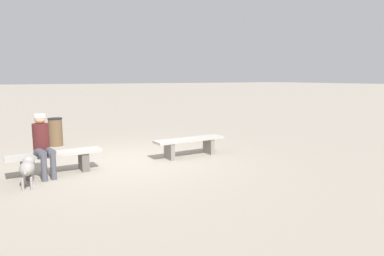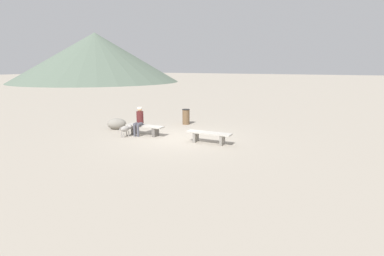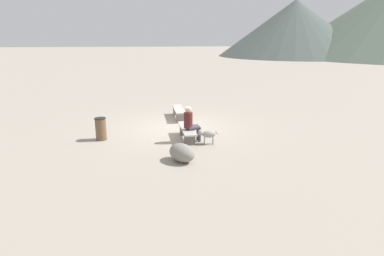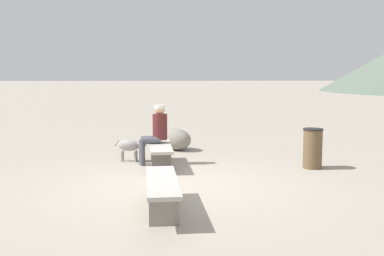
# 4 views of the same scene
# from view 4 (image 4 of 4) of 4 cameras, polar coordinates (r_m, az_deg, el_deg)

# --- Properties ---
(ground) EXTENTS (210.00, 210.00, 0.06)m
(ground) POSITION_cam_4_polar(r_m,az_deg,el_deg) (8.17, -2.22, -7.23)
(ground) COLOR #9E9384
(bench_left) EXTENTS (1.89, 0.50, 0.46)m
(bench_left) POSITION_cam_4_polar(r_m,az_deg,el_deg) (6.56, -3.72, -7.48)
(bench_left) COLOR gray
(bench_left) RESTS_ON ground
(bench_right) EXTENTS (1.87, 0.50, 0.46)m
(bench_right) POSITION_cam_4_polar(r_m,az_deg,el_deg) (9.70, -3.93, -2.91)
(bench_right) COLOR #605B56
(bench_right) RESTS_ON ground
(seated_person) EXTENTS (0.39, 0.62, 1.29)m
(seated_person) POSITION_cam_4_polar(r_m,az_deg,el_deg) (9.87, -4.50, -0.25)
(seated_person) COLOR #511E1E
(seated_person) RESTS_ON ground
(dog) EXTENTS (0.33, 0.73, 0.53)m
(dog) POSITION_cam_4_polar(r_m,az_deg,el_deg) (10.27, -7.47, -2.11)
(dog) COLOR gray
(dog) RESTS_ON ground
(trash_bin) EXTENTS (0.41, 0.41, 0.83)m
(trash_bin) POSITION_cam_4_polar(r_m,az_deg,el_deg) (9.78, 14.73, -2.46)
(trash_bin) COLOR brown
(trash_bin) RESTS_ON ground
(boulder) EXTENTS (1.11, 1.04, 0.55)m
(boulder) POSITION_cam_4_polar(r_m,az_deg,el_deg) (11.73, -1.98, -1.40)
(boulder) COLOR gray
(boulder) RESTS_ON ground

